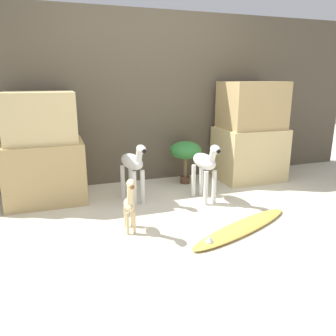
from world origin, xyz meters
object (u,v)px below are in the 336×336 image
at_px(zebra_left, 133,165).
at_px(giraffe_figurine, 130,201).
at_px(potted_palm_front, 185,151).
at_px(surfboard, 242,228).
at_px(zebra_right, 205,165).

xyz_separation_m(zebra_left, giraffe_figurine, (-0.21, -0.79, -0.11)).
relative_size(potted_palm_front, surfboard, 0.43).
height_order(giraffe_figurine, surfboard, giraffe_figurine).
relative_size(zebra_right, potted_palm_front, 1.22).
bearing_deg(zebra_right, zebra_left, 161.97).
bearing_deg(zebra_right, surfboard, -89.39).
relative_size(giraffe_figurine, surfboard, 0.42).
height_order(zebra_left, giraffe_figurine, zebra_left).
relative_size(zebra_right, surfboard, 0.53).
bearing_deg(giraffe_figurine, surfboard, -15.46).
xyz_separation_m(zebra_right, giraffe_figurine, (-0.98, -0.54, -0.11)).
distance_m(zebra_left, giraffe_figurine, 0.83).
xyz_separation_m(zebra_right, potted_palm_front, (0.03, 0.68, 0.01)).
bearing_deg(zebra_left, zebra_right, -18.03).
distance_m(zebra_left, potted_palm_front, 0.91).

